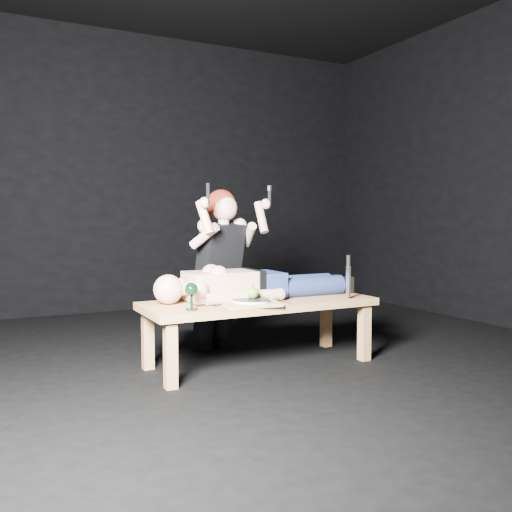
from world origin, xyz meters
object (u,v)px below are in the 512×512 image
object	(u,v)px
lying_man	(259,280)
goblet	(191,296)
serving_tray	(251,304)
carving_knife	(348,277)
kneeling_woman	(215,268)
table	(259,332)

from	to	relation	value
lying_man	goblet	bearing A→B (deg)	-155.90
serving_tray	carving_knife	xyz separation A→B (m)	(0.74, -0.04, 0.14)
kneeling_woman	serving_tray	bearing A→B (deg)	-105.84
table	goblet	distance (m)	0.67
serving_tray	goblet	world-z (taller)	goblet
serving_tray	kneeling_woman	bearing A→B (deg)	85.84
kneeling_woman	table	bearing A→B (deg)	-91.37
kneeling_woman	serving_tray	distance (m)	0.75
table	lying_man	xyz separation A→B (m)	(0.05, 0.09, 0.35)
table	serving_tray	bearing A→B (deg)	-131.18
lying_man	serving_tray	xyz separation A→B (m)	(-0.20, -0.27, -0.11)
kneeling_woman	goblet	distance (m)	0.87
kneeling_woman	goblet	world-z (taller)	kneeling_woman
lying_man	carving_knife	bearing A→B (deg)	-30.27
lying_man	serving_tray	bearing A→B (deg)	-126.75
kneeling_woman	serving_tray	world-z (taller)	kneeling_woman
goblet	table	bearing A→B (deg)	18.03
serving_tray	carving_knife	size ratio (longest dim) A/B	1.17
serving_tray	carving_knife	world-z (taller)	carving_knife
table	kneeling_woman	world-z (taller)	kneeling_woman
serving_tray	goblet	xyz separation A→B (m)	(-0.41, -0.01, 0.07)
carving_knife	serving_tray	bearing A→B (deg)	176.36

